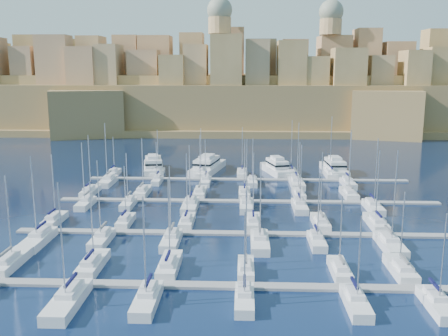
{
  "coord_description": "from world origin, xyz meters",
  "views": [
    {
      "loc": [
        -1.06,
        -97.23,
        29.31
      ],
      "look_at": [
        -5.18,
        6.0,
        8.5
      ],
      "focal_mm": 40.0,
      "sensor_mm": 36.0,
      "label": 1
    }
  ],
  "objects_px": {
    "motor_yacht_b": "(207,166)",
    "motor_yacht_c": "(276,167)",
    "sailboat_0": "(10,262)",
    "motor_yacht_a": "(153,166)",
    "motor_yacht_d": "(334,168)",
    "sailboat_2": "(169,265)",
    "sailboat_4": "(340,270)"
  },
  "relations": [
    {
      "from": "sailboat_0",
      "to": "motor_yacht_d",
      "type": "bearing_deg",
      "value": 49.0
    },
    {
      "from": "sailboat_2",
      "to": "sailboat_4",
      "type": "bearing_deg",
      "value": -1.38
    },
    {
      "from": "motor_yacht_a",
      "to": "motor_yacht_b",
      "type": "xyz_separation_m",
      "value": [
        15.48,
        0.89,
        0.0
      ]
    },
    {
      "from": "motor_yacht_b",
      "to": "motor_yacht_a",
      "type": "bearing_deg",
      "value": -176.71
    },
    {
      "from": "motor_yacht_b",
      "to": "motor_yacht_d",
      "type": "xyz_separation_m",
      "value": [
        35.98,
        -1.35,
        0.0
      ]
    },
    {
      "from": "sailboat_2",
      "to": "sailboat_4",
      "type": "xyz_separation_m",
      "value": [
        24.82,
        -0.6,
        -0.03
      ]
    },
    {
      "from": "sailboat_4",
      "to": "motor_yacht_b",
      "type": "height_order",
      "value": "sailboat_4"
    },
    {
      "from": "motor_yacht_b",
      "to": "motor_yacht_c",
      "type": "distance_m",
      "value": 19.77
    },
    {
      "from": "sailboat_0",
      "to": "sailboat_2",
      "type": "height_order",
      "value": "sailboat_0"
    },
    {
      "from": "sailboat_0",
      "to": "motor_yacht_c",
      "type": "distance_m",
      "value": 81.9
    },
    {
      "from": "sailboat_0",
      "to": "motor_yacht_b",
      "type": "xyz_separation_m",
      "value": [
        24.51,
        70.94,
        0.97
      ]
    },
    {
      "from": "motor_yacht_a",
      "to": "motor_yacht_b",
      "type": "bearing_deg",
      "value": 3.29
    },
    {
      "from": "motor_yacht_a",
      "to": "motor_yacht_c",
      "type": "bearing_deg",
      "value": -1.77
    },
    {
      "from": "sailboat_0",
      "to": "motor_yacht_a",
      "type": "height_order",
      "value": "sailboat_0"
    },
    {
      "from": "sailboat_0",
      "to": "sailboat_2",
      "type": "bearing_deg",
      "value": -0.85
    },
    {
      "from": "sailboat_4",
      "to": "motor_yacht_b",
      "type": "bearing_deg",
      "value": 108.73
    },
    {
      "from": "motor_yacht_d",
      "to": "sailboat_0",
      "type": "bearing_deg",
      "value": -131.0
    },
    {
      "from": "sailboat_0",
      "to": "motor_yacht_c",
      "type": "relative_size",
      "value": 0.88
    },
    {
      "from": "sailboat_4",
      "to": "motor_yacht_b",
      "type": "relative_size",
      "value": 0.58
    },
    {
      "from": "sailboat_0",
      "to": "sailboat_4",
      "type": "bearing_deg",
      "value": -1.12
    },
    {
      "from": "sailboat_2",
      "to": "motor_yacht_b",
      "type": "height_order",
      "value": "sailboat_2"
    },
    {
      "from": "sailboat_0",
      "to": "motor_yacht_d",
      "type": "xyz_separation_m",
      "value": [
        60.49,
        69.59,
        0.97
      ]
    },
    {
      "from": "motor_yacht_a",
      "to": "motor_yacht_d",
      "type": "relative_size",
      "value": 1.08
    },
    {
      "from": "motor_yacht_a",
      "to": "motor_yacht_b",
      "type": "distance_m",
      "value": 15.51
    },
    {
      "from": "sailboat_0",
      "to": "motor_yacht_a",
      "type": "xyz_separation_m",
      "value": [
        9.03,
        70.05,
        0.97
      ]
    },
    {
      "from": "sailboat_2",
      "to": "motor_yacht_b",
      "type": "xyz_separation_m",
      "value": [
        0.44,
        71.29,
        0.98
      ]
    },
    {
      "from": "motor_yacht_d",
      "to": "motor_yacht_a",
      "type": "bearing_deg",
      "value": 179.49
    },
    {
      "from": "sailboat_4",
      "to": "sailboat_2",
      "type": "bearing_deg",
      "value": 178.62
    },
    {
      "from": "sailboat_0",
      "to": "motor_yacht_d",
      "type": "height_order",
      "value": "sailboat_0"
    },
    {
      "from": "sailboat_0",
      "to": "sailboat_2",
      "type": "distance_m",
      "value": 24.07
    },
    {
      "from": "sailboat_0",
      "to": "motor_yacht_a",
      "type": "bearing_deg",
      "value": 82.66
    },
    {
      "from": "sailboat_4",
      "to": "motor_yacht_a",
      "type": "distance_m",
      "value": 81.43
    }
  ]
}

